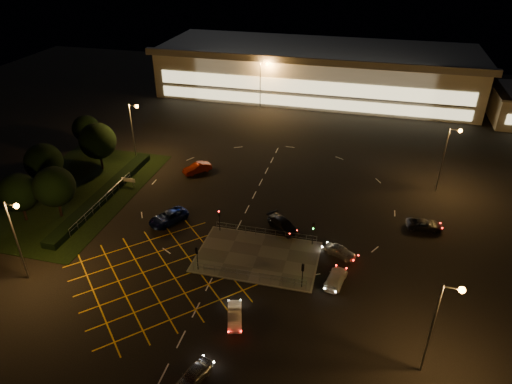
% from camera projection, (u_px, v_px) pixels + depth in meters
% --- Properties ---
extents(ground, '(180.00, 180.00, 0.00)m').
position_uv_depth(ground, '(246.00, 245.00, 56.53)').
color(ground, black).
rests_on(ground, ground).
extents(pedestrian_island, '(14.00, 9.00, 0.12)m').
position_uv_depth(pedestrian_island, '(257.00, 257.00, 54.40)').
color(pedestrian_island, '#4C4944').
rests_on(pedestrian_island, ground).
extents(grass_verge, '(18.00, 30.00, 0.08)m').
position_uv_depth(grass_verge, '(74.00, 193.00, 67.51)').
color(grass_verge, black).
rests_on(grass_verge, ground).
extents(hedge, '(2.00, 26.00, 1.00)m').
position_uv_depth(hedge, '(104.00, 194.00, 66.22)').
color(hedge, black).
rests_on(hedge, ground).
extents(supermarket, '(72.00, 26.50, 10.50)m').
position_uv_depth(supermarket, '(316.00, 70.00, 105.74)').
color(supermarket, beige).
rests_on(supermarket, ground).
extents(streetlight_sw, '(1.78, 0.56, 10.03)m').
position_uv_depth(streetlight_sw, '(17.00, 231.00, 47.78)').
color(streetlight_sw, slate).
rests_on(streetlight_sw, ground).
extents(streetlight_se, '(1.78, 0.56, 10.03)m').
position_uv_depth(streetlight_se, '(441.00, 317.00, 37.14)').
color(streetlight_se, slate).
rests_on(streetlight_se, ground).
extents(streetlight_nw, '(1.78, 0.56, 10.03)m').
position_uv_depth(streetlight_nw, '(134.00, 125.00, 73.34)').
color(streetlight_nw, slate).
rests_on(streetlight_nw, ground).
extents(streetlight_ne, '(1.78, 0.56, 10.03)m').
position_uv_depth(streetlight_ne, '(448.00, 151.00, 64.76)').
color(streetlight_ne, slate).
rests_on(streetlight_ne, ground).
extents(streetlight_far_left, '(1.78, 0.56, 10.03)m').
position_uv_depth(streetlight_far_left, '(262.00, 79.00, 95.47)').
color(streetlight_far_left, slate).
rests_on(streetlight_far_left, ground).
extents(streetlight_far_right, '(1.78, 0.56, 10.03)m').
position_uv_depth(streetlight_far_right, '(464.00, 91.00, 88.61)').
color(streetlight_far_right, slate).
rests_on(streetlight_far_right, ground).
extents(signal_sw, '(0.28, 0.30, 3.15)m').
position_uv_depth(signal_sw, '(197.00, 254.00, 51.18)').
color(signal_sw, black).
rests_on(signal_sw, pedestrian_island).
extents(signal_se, '(0.28, 0.30, 3.15)m').
position_uv_depth(signal_se, '(303.00, 271.00, 48.61)').
color(signal_se, black).
rests_on(signal_se, pedestrian_island).
extents(signal_nw, '(0.28, 0.30, 3.15)m').
position_uv_depth(signal_nw, '(219.00, 216.00, 57.86)').
color(signal_nw, black).
rests_on(signal_nw, pedestrian_island).
extents(signal_ne, '(0.28, 0.30, 3.15)m').
position_uv_depth(signal_ne, '(313.00, 229.00, 55.30)').
color(signal_ne, black).
rests_on(signal_ne, pedestrian_island).
extents(tree_a, '(5.04, 5.04, 6.86)m').
position_uv_depth(tree_a, '(18.00, 192.00, 59.08)').
color(tree_a, black).
rests_on(tree_a, ground).
extents(tree_b, '(5.40, 5.40, 7.35)m').
position_uv_depth(tree_b, '(44.00, 162.00, 66.05)').
color(tree_b, black).
rests_on(tree_b, ground).
extents(tree_c, '(5.76, 5.76, 7.84)m').
position_uv_depth(tree_c, '(98.00, 141.00, 71.74)').
color(tree_c, black).
rests_on(tree_c, ground).
extents(tree_d, '(4.68, 4.68, 6.37)m').
position_uv_depth(tree_d, '(86.00, 129.00, 78.52)').
color(tree_d, black).
rests_on(tree_d, ground).
extents(tree_e, '(5.40, 5.40, 7.35)m').
position_uv_depth(tree_e, '(54.00, 187.00, 59.75)').
color(tree_e, black).
rests_on(tree_e, ground).
extents(car_near_silver, '(2.80, 4.25, 1.34)m').
position_uv_depth(car_near_silver, '(193.00, 375.00, 39.26)').
color(car_near_silver, '#AAACB1').
rests_on(car_near_silver, ground).
extents(car_queue_white, '(2.43, 4.15, 1.29)m').
position_uv_depth(car_queue_white, '(235.00, 316.00, 45.32)').
color(car_queue_white, white).
rests_on(car_queue_white, ground).
extents(car_left_blue, '(4.92, 5.95, 1.51)m').
position_uv_depth(car_left_blue, '(168.00, 217.00, 60.53)').
color(car_left_blue, '#0D194E').
rests_on(car_left_blue, ground).
extents(car_far_dkgrey, '(5.18, 4.84, 1.47)m').
position_uv_depth(car_far_dkgrey, '(283.00, 224.00, 59.10)').
color(car_far_dkgrey, black).
rests_on(car_far_dkgrey, ground).
extents(car_right_silver, '(4.22, 3.05, 1.34)m').
position_uv_depth(car_right_silver, '(340.00, 251.00, 54.33)').
color(car_right_silver, silver).
rests_on(car_right_silver, ground).
extents(car_circ_red, '(4.27, 4.51, 1.52)m').
position_uv_depth(car_circ_red, '(197.00, 168.00, 72.86)').
color(car_circ_red, maroon).
rests_on(car_circ_red, ground).
extents(car_east_grey, '(4.79, 2.54, 1.28)m').
position_uv_depth(car_east_grey, '(424.00, 224.00, 59.25)').
color(car_east_grey, black).
rests_on(car_east_grey, ground).
extents(car_approach_white, '(2.63, 4.70, 1.29)m').
position_uv_depth(car_approach_white, '(336.00, 278.00, 50.17)').
color(car_approach_white, '#B8B8B8').
rests_on(car_approach_white, ground).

